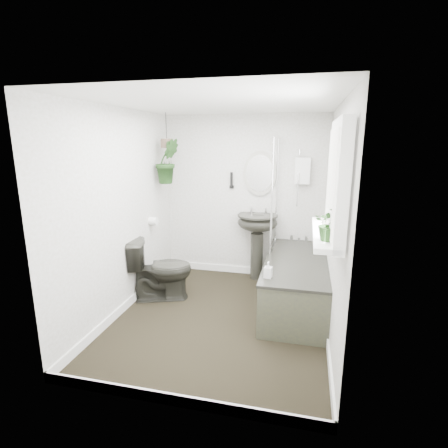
# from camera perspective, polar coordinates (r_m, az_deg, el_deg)

# --- Properties ---
(floor) EXTENTS (2.30, 2.80, 0.02)m
(floor) POSITION_cam_1_polar(r_m,az_deg,el_deg) (4.09, -0.50, -15.10)
(floor) COLOR black
(floor) RESTS_ON ground
(ceiling) EXTENTS (2.30, 2.80, 0.02)m
(ceiling) POSITION_cam_1_polar(r_m,az_deg,el_deg) (3.61, -0.58, 19.29)
(ceiling) COLOR white
(ceiling) RESTS_ON ground
(wall_back) EXTENTS (2.30, 0.02, 2.30)m
(wall_back) POSITION_cam_1_polar(r_m,az_deg,el_deg) (5.03, 3.31, 4.37)
(wall_back) COLOR silver
(wall_back) RESTS_ON ground
(wall_front) EXTENTS (2.30, 0.02, 2.30)m
(wall_front) POSITION_cam_1_polar(r_m,az_deg,el_deg) (2.38, -8.72, -6.20)
(wall_front) COLOR silver
(wall_front) RESTS_ON ground
(wall_left) EXTENTS (0.02, 2.80, 2.30)m
(wall_left) POSITION_cam_1_polar(r_m,az_deg,el_deg) (4.10, -16.47, 1.75)
(wall_left) COLOR silver
(wall_left) RESTS_ON ground
(wall_right) EXTENTS (0.02, 2.80, 2.30)m
(wall_right) POSITION_cam_1_polar(r_m,az_deg,el_deg) (3.59, 17.77, 0.01)
(wall_right) COLOR silver
(wall_right) RESTS_ON ground
(skirting) EXTENTS (2.30, 2.80, 0.10)m
(skirting) POSITION_cam_1_polar(r_m,az_deg,el_deg) (4.06, -0.50, -14.36)
(skirting) COLOR white
(skirting) RESTS_ON floor
(bathtub) EXTENTS (0.72, 1.72, 0.58)m
(bathtub) POSITION_cam_1_polar(r_m,az_deg,el_deg) (4.31, 11.64, -9.37)
(bathtub) COLOR black
(bathtub) RESTS_ON floor
(bath_screen) EXTENTS (0.04, 0.72, 1.40)m
(bath_screen) POSITION_cam_1_polar(r_m,az_deg,el_deg) (4.54, 8.27, 4.92)
(bath_screen) COLOR silver
(bath_screen) RESTS_ON bathtub
(shower_box) EXTENTS (0.20, 0.10, 0.35)m
(shower_box) POSITION_cam_1_polar(r_m,az_deg,el_deg) (4.84, 12.70, 8.48)
(shower_box) COLOR white
(shower_box) RESTS_ON wall_back
(oval_mirror) EXTENTS (0.46, 0.03, 0.62)m
(oval_mirror) POSITION_cam_1_polar(r_m,az_deg,el_deg) (4.92, 5.87, 8.22)
(oval_mirror) COLOR #AEAB9E
(oval_mirror) RESTS_ON wall_back
(wall_sconce) EXTENTS (0.04, 0.04, 0.22)m
(wall_sconce) POSITION_cam_1_polar(r_m,az_deg,el_deg) (4.98, 1.23, 7.20)
(wall_sconce) COLOR black
(wall_sconce) RESTS_ON wall_back
(toilet_roll_holder) EXTENTS (0.11, 0.11, 0.11)m
(toilet_roll_holder) POSITION_cam_1_polar(r_m,az_deg,el_deg) (4.74, -11.50, 0.46)
(toilet_roll_holder) COLOR white
(toilet_roll_holder) RESTS_ON wall_left
(window_recess) EXTENTS (0.08, 1.00, 0.90)m
(window_recess) POSITION_cam_1_polar(r_m,az_deg,el_deg) (2.81, 18.07, 6.78)
(window_recess) COLOR white
(window_recess) RESTS_ON wall_right
(window_sill) EXTENTS (0.18, 1.00, 0.04)m
(window_sill) POSITION_cam_1_polar(r_m,az_deg,el_deg) (2.88, 16.08, -1.45)
(window_sill) COLOR white
(window_sill) RESTS_ON wall_right
(window_blinds) EXTENTS (0.01, 0.86, 0.76)m
(window_blinds) POSITION_cam_1_polar(r_m,az_deg,el_deg) (2.81, 17.15, 6.84)
(window_blinds) COLOR white
(window_blinds) RESTS_ON wall_right
(toilet) EXTENTS (0.86, 0.66, 0.77)m
(toilet) POSITION_cam_1_polar(r_m,az_deg,el_deg) (4.45, -10.28, -7.24)
(toilet) COLOR black
(toilet) RESTS_ON floor
(pedestal_sink) EXTENTS (0.57, 0.49, 0.95)m
(pedestal_sink) POSITION_cam_1_polar(r_m,az_deg,el_deg) (4.99, 5.39, -3.71)
(pedestal_sink) COLOR black
(pedestal_sink) RESTS_ON floor
(sill_plant) EXTENTS (0.23, 0.20, 0.25)m
(sill_plant) POSITION_cam_1_polar(r_m,az_deg,el_deg) (2.57, 16.95, 0.04)
(sill_plant) COLOR black
(sill_plant) RESTS_ON window_sill
(hanging_plant) EXTENTS (0.42, 0.41, 0.59)m
(hanging_plant) POSITION_cam_1_polar(r_m,az_deg,el_deg) (4.81, -9.22, 10.07)
(hanging_plant) COLOR black
(hanging_plant) RESTS_ON ceiling
(soap_bottle) EXTENTS (0.08, 0.09, 0.17)m
(soap_bottle) POSITION_cam_1_polar(r_m,az_deg,el_deg) (3.61, 7.22, -7.43)
(soap_bottle) COLOR #35292B
(soap_bottle) RESTS_ON bathtub
(hanging_pot) EXTENTS (0.16, 0.16, 0.12)m
(hanging_pot) POSITION_cam_1_polar(r_m,az_deg,el_deg) (4.80, -9.33, 12.88)
(hanging_pot) COLOR brown
(hanging_pot) RESTS_ON ceiling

